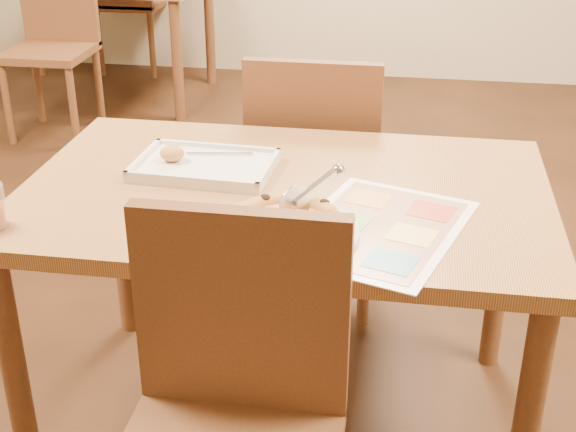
# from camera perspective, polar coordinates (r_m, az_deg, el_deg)

# --- Properties ---
(dining_table) EXTENTS (1.30, 0.85, 0.72)m
(dining_table) POSITION_cam_1_polar(r_m,az_deg,el_deg) (2.02, -0.24, -0.15)
(dining_table) COLOR #A47741
(dining_table) RESTS_ON ground
(chair_near) EXTENTS (0.42, 0.42, 0.47)m
(chair_near) POSITION_cam_1_polar(r_m,az_deg,el_deg) (1.55, -3.96, -12.22)
(chair_near) COLOR brown
(chair_near) RESTS_ON ground
(chair_far) EXTENTS (0.42, 0.42, 0.47)m
(chair_far) POSITION_cam_1_polar(r_m,az_deg,el_deg) (2.59, 1.95, 4.33)
(chair_far) COLOR brown
(chair_far) RESTS_ON ground
(bg_chair_near) EXTENTS (0.42, 0.42, 0.47)m
(bg_chair_near) POSITION_cam_1_polar(r_m,az_deg,el_deg) (4.51, -16.31, 12.83)
(bg_chair_near) COLOR brown
(bg_chair_near) RESTS_ON ground
(plate) EXTENTS (0.40, 0.40, 0.02)m
(plate) POSITION_cam_1_polar(r_m,az_deg,el_deg) (1.74, 0.00, -1.23)
(plate) COLOR white
(plate) RESTS_ON dining_table
(pizza) EXTENTS (0.26, 0.26, 0.04)m
(pizza) POSITION_cam_1_polar(r_m,az_deg,el_deg) (1.74, -0.22, -0.51)
(pizza) COLOR #BE8B41
(pizza) RESTS_ON plate
(pizza_cutter) EXTENTS (0.12, 0.13, 0.10)m
(pizza_cutter) POSITION_cam_1_polar(r_m,az_deg,el_deg) (1.73, 1.52, 1.62)
(pizza_cutter) COLOR silver
(pizza_cutter) RESTS_ON pizza
(appetizer_tray) EXTENTS (0.36, 0.26, 0.06)m
(appetizer_tray) POSITION_cam_1_polar(r_m,az_deg,el_deg) (2.08, -6.11, 3.54)
(appetizer_tray) COLOR silver
(appetizer_tray) RESTS_ON dining_table
(menu) EXTENTS (0.46, 0.54, 0.00)m
(menu) POSITION_cam_1_polar(r_m,az_deg,el_deg) (1.78, 6.46, -0.88)
(menu) COLOR white
(menu) RESTS_ON dining_table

